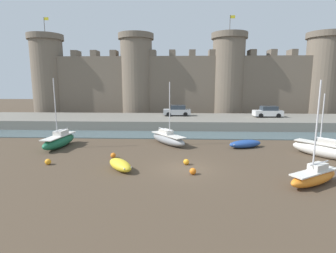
{
  "coord_description": "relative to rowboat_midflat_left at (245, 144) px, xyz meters",
  "views": [
    {
      "loc": [
        -0.5,
        -18.8,
        6.38
      ],
      "look_at": [
        -1.47,
        4.07,
        2.5
      ],
      "focal_mm": 28.0,
      "sensor_mm": 36.0,
      "label": 1
    }
  ],
  "objects": [
    {
      "name": "ground_plane",
      "position": [
        -6.04,
        -6.64,
        -0.4
      ],
      "size": [
        160.0,
        160.0,
        0.0
      ],
      "primitive_type": "plane",
      "color": "#4C3D2D"
    },
    {
      "name": "water_channel",
      "position": [
        -6.04,
        5.79,
        -0.35
      ],
      "size": [
        80.0,
        4.5,
        0.1
      ],
      "primitive_type": "cube",
      "color": "slate",
      "rests_on": "ground"
    },
    {
      "name": "quay_road",
      "position": [
        -6.04,
        13.04,
        0.25
      ],
      "size": [
        61.84,
        10.0,
        1.29
      ],
      "primitive_type": "cube",
      "color": "slate",
      "rests_on": "ground"
    },
    {
      "name": "castle",
      "position": [
        -6.04,
        23.17,
        6.3
      ],
      "size": [
        56.2,
        6.35,
        17.93
      ],
      "color": "#706354",
      "rests_on": "ground"
    },
    {
      "name": "rowboat_midflat_left",
      "position": [
        0.0,
        0.0,
        0.0
      ],
      "size": [
        3.67,
        2.34,
        0.77
      ],
      "color": "#234793",
      "rests_on": "ground"
    },
    {
      "name": "sailboat_midflat_centre",
      "position": [
        -7.67,
        1.02,
        0.23
      ],
      "size": [
        4.26,
        4.94,
        6.41
      ],
      "color": "gray",
      "rests_on": "ground"
    },
    {
      "name": "sailboat_foreground_left",
      "position": [
        1.95,
        -9.42,
        0.17
      ],
      "size": [
        4.2,
        3.17,
        6.52
      ],
      "color": "orange",
      "rests_on": "ground"
    },
    {
      "name": "sailboat_foreground_right",
      "position": [
        -18.36,
        -0.64,
        0.29
      ],
      "size": [
        1.9,
        5.31,
        6.78
      ],
      "color": "#1E6B47",
      "rests_on": "ground"
    },
    {
      "name": "rowboat_foreground_centre",
      "position": [
        -10.83,
        -7.15,
        0.01
      ],
      "size": [
        2.6,
        2.9,
        0.79
      ],
      "color": "yellow",
      "rests_on": "ground"
    },
    {
      "name": "sailboat_near_channel_right",
      "position": [
        5.84,
        -3.06,
        0.29
      ],
      "size": [
        4.21,
        4.84,
        5.45
      ],
      "color": "silver",
      "rests_on": "ground"
    },
    {
      "name": "mooring_buoy_off_centre",
      "position": [
        -16.77,
        -6.13,
        -0.17
      ],
      "size": [
        0.47,
        0.47,
        0.47
      ],
      "primitive_type": "sphere",
      "color": "orange",
      "rests_on": "ground"
    },
    {
      "name": "mooring_buoy_mid_mud",
      "position": [
        -12.13,
        -4.07,
        -0.18
      ],
      "size": [
        0.45,
        0.45,
        0.45
      ],
      "primitive_type": "sphere",
      "color": "orange",
      "rests_on": "ground"
    },
    {
      "name": "mooring_buoy_near_channel",
      "position": [
        -5.54,
        -7.86,
        -0.17
      ],
      "size": [
        0.47,
        0.47,
        0.47
      ],
      "primitive_type": "sphere",
      "color": "orange",
      "rests_on": "ground"
    },
    {
      "name": "mooring_buoy_near_shore",
      "position": [
        -5.95,
        -5.69,
        -0.17
      ],
      "size": [
        0.46,
        0.46,
        0.46
      ],
      "primitive_type": "sphere",
      "color": "orange",
      "rests_on": "ground"
    },
    {
      "name": "car_quay_centre_east",
      "position": [
        -6.84,
        14.47,
        1.67
      ],
      "size": [
        4.16,
        2.01,
        1.62
      ],
      "color": "#B2B5B7",
      "rests_on": "quay_road"
    },
    {
      "name": "car_quay_west",
      "position": [
        6.56,
        13.52,
        1.67
      ],
      "size": [
        4.16,
        2.01,
        1.62
      ],
      "color": "silver",
      "rests_on": "quay_road"
    }
  ]
}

